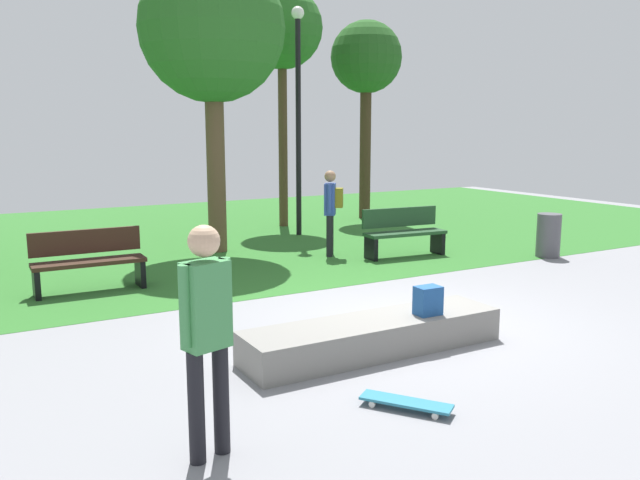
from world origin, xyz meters
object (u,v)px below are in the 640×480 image
Objects in this scene: concrete_ledge at (374,336)px; park_bench_far_left at (403,231)px; pedestrian_with_backpack at (331,205)px; trash_bin at (549,235)px; park_bench_near_lamppost at (88,259)px; lamp_post at (298,102)px; tree_broad_elm at (212,31)px; skateboard_by_ledge at (406,402)px; backpack_on_ledge at (428,301)px; skater_performing_trick at (206,324)px; tree_leaning_ash at (366,61)px; tree_slender_maple at (282,31)px.

concrete_ledge is 1.82× the size of park_bench_far_left.
pedestrian_with_backpack is at bearing 64.46° from concrete_ledge.
trash_bin is at bearing -30.84° from park_bench_far_left.
lamp_post reaches higher than park_bench_near_lamppost.
pedestrian_with_backpack is at bearing -41.20° from tree_broad_elm.
skateboard_by_ledge is 0.47× the size of pedestrian_with_backpack.
concrete_ledge is 0.72m from backpack_on_ledge.
trash_bin is 0.51× the size of pedestrian_with_backpack.
concrete_ledge is 0.60× the size of lamp_post.
tree_leaning_ash reaches higher than skater_performing_trick.
backpack_on_ledge is 7.46m from tree_broad_elm.
park_bench_near_lamppost is 8.15m from tree_slender_maple.
pedestrian_with_backpack is at bearing 64.91° from skateboard_by_ledge.
tree_slender_maple is (2.61, 2.35, 0.49)m from tree_broad_elm.
trash_bin is at bearing -34.58° from tree_broad_elm.
tree_leaning_ash is (7.96, 4.64, 3.63)m from park_bench_near_lamppost.
pedestrian_with_backpack reaches higher than concrete_ledge.
lamp_post is at bearing 100.23° from park_bench_far_left.
park_bench_far_left is 0.32× the size of tree_leaning_ash.
tree_leaning_ash is 3.18× the size of pedestrian_with_backpack.
tree_leaning_ash reaches higher than lamp_post.
backpack_on_ledge is 10.11m from tree_slender_maple.
park_bench_far_left is at bearing -31.05° from pedestrian_with_backpack.
park_bench_near_lamppost is 0.31× the size of tree_leaning_ash.
pedestrian_with_backpack is (-0.90, -3.85, -3.71)m from tree_slender_maple.
tree_slender_maple reaches higher than backpack_on_ledge.
skater_performing_trick reaches higher than park_bench_far_left.
pedestrian_with_backpack reaches higher than skateboard_by_ledge.
park_bench_far_left is at bearing 43.08° from skater_performing_trick.
park_bench_far_left reaches higher than backpack_on_ledge.
backpack_on_ledge is 0.20× the size of pedestrian_with_backpack.
pedestrian_with_backpack is at bearing 7.13° from park_bench_near_lamppost.
skater_performing_trick is at bearing -127.13° from pedestrian_with_backpack.
tree_slender_maple is 2.22m from lamp_post.
skater_performing_trick is 13.42m from tree_leaning_ash.
park_bench_near_lamppost is 0.29× the size of tree_broad_elm.
concrete_ledge is 9.31× the size of backpack_on_ledge.
tree_slender_maple is (-2.55, -0.22, 0.56)m from tree_leaning_ash.
tree_slender_maple is at bearing 77.83° from lamp_post.
tree_leaning_ash is at bearing 4.99° from tree_slender_maple.
backpack_on_ledge is at bearing 45.29° from skateboard_by_ledge.
tree_broad_elm is 3.94m from pedestrian_with_backpack.
park_bench_far_left is at bearing -37.40° from tree_broad_elm.
tree_broad_elm is 3.55m from tree_slender_maple.
concrete_ledge is at bearing -115.54° from pedestrian_with_backpack.
park_bench_near_lamppost is at bearing 169.15° from trash_bin.
lamp_post is (3.51, 8.68, 2.91)m from skateboard_by_ledge.
pedestrian_with_backpack is at bearing 52.87° from skater_performing_trick.
backpack_on_ledge is at bearing -108.79° from pedestrian_with_backpack.
skateboard_by_ledge is at bearing -113.42° from concrete_ledge.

